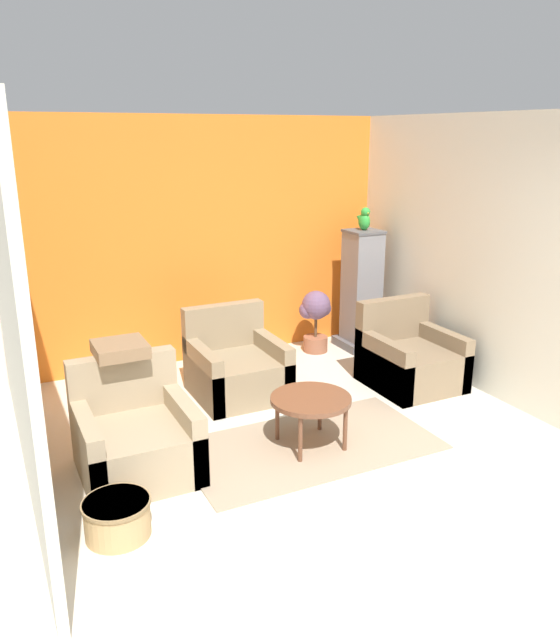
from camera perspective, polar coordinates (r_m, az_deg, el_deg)
The scene contains 14 objects.
ground_plane at distance 4.41m, azimuth 11.27°, elevation -18.29°, with size 20.00×20.00×0.00m, color beige.
wall_back_accent at distance 7.04m, azimuth -6.85°, elevation 7.16°, with size 4.35×0.06×2.70m.
wall_left at distance 4.81m, azimuth -23.60°, elevation 1.35°, with size 0.06×3.71×2.70m.
wall_right at distance 6.54m, azimuth 17.20°, elevation 5.80°, with size 0.06×3.71×2.70m.
area_rug at distance 5.32m, azimuth 2.79°, elevation -11.34°, with size 2.09×1.13×0.01m.
coffee_table at distance 5.15m, azimuth 2.85°, elevation -7.48°, with size 0.67×0.67×0.44m.
armchair_left at distance 4.96m, azimuth -13.07°, elevation -10.59°, with size 0.84×0.86×0.85m.
armchair_right at distance 6.55m, azimuth 11.75°, elevation -3.58°, with size 0.84×0.86×0.85m.
armchair_middle at distance 6.20m, azimuth -4.04°, elevation -4.47°, with size 0.84×0.86×0.85m.
birdcage at distance 7.51m, azimuth 7.45°, elevation 2.50°, with size 0.50×0.50×1.42m.
parrot at distance 7.34m, azimuth 7.70°, elevation 9.10°, with size 0.12×0.23×0.27m.
potted_plant at distance 7.34m, azimuth 3.27°, elevation 0.49°, with size 0.37×0.34×0.74m.
wicker_basket at distance 4.34m, azimuth -14.66°, elevation -17.00°, with size 0.44×0.44×0.25m.
throw_pillow at distance 5.00m, azimuth -14.41°, elevation -2.56°, with size 0.40×0.40×0.10m.
Camera 1 is at (-2.29, -2.81, 2.51)m, focal length 35.00 mm.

